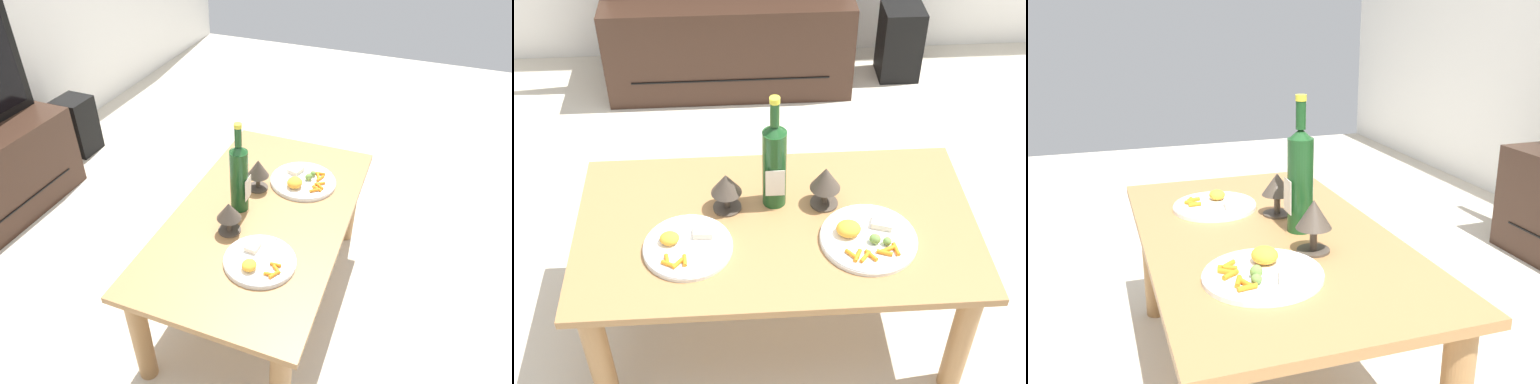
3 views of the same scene
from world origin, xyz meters
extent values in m
plane|color=beige|center=(0.00, 0.00, 0.00)|extent=(6.40, 6.40, 0.00)
cube|color=#9E7042|center=(0.00, 0.00, 0.46)|extent=(1.17, 0.65, 0.03)
cylinder|color=#9E7042|center=(-0.52, -0.26, 0.22)|extent=(0.07, 0.07, 0.44)
cylinder|color=#9E7042|center=(0.52, -0.26, 0.22)|extent=(0.07, 0.07, 0.44)
cylinder|color=#9E7042|center=(-0.52, 0.26, 0.22)|extent=(0.07, 0.07, 0.44)
cylinder|color=#9E7042|center=(0.52, 0.26, 0.22)|extent=(0.07, 0.07, 0.44)
cube|color=#382319|center=(-0.12, 1.54, 0.24)|extent=(1.16, 0.46, 0.47)
cube|color=black|center=(-0.12, 1.31, 0.14)|extent=(0.92, 0.01, 0.01)
cube|color=black|center=(0.72, 1.54, 0.18)|extent=(0.20, 0.20, 0.37)
cylinder|color=#19471E|center=(0.00, 0.10, 0.60)|extent=(0.07, 0.07, 0.26)
cone|color=#19471E|center=(0.00, 0.10, 0.74)|extent=(0.07, 0.07, 0.03)
cylinder|color=#19471E|center=(0.00, 0.10, 0.79)|extent=(0.03, 0.03, 0.07)
cylinder|color=yellow|center=(0.00, 0.10, 0.83)|extent=(0.03, 0.03, 0.02)
cube|color=silver|center=(0.00, 0.06, 0.57)|extent=(0.06, 0.00, 0.09)
cylinder|color=#473D33|center=(-0.14, 0.08, 0.47)|extent=(0.08, 0.08, 0.01)
cylinder|color=#473D33|center=(-0.14, 0.08, 0.50)|extent=(0.02, 0.02, 0.06)
cone|color=#473D33|center=(-0.14, 0.08, 0.56)|extent=(0.09, 0.09, 0.07)
cylinder|color=#473D33|center=(0.15, 0.08, 0.47)|extent=(0.08, 0.08, 0.01)
cylinder|color=#473D33|center=(0.15, 0.08, 0.50)|extent=(0.02, 0.02, 0.06)
cone|color=#473D33|center=(0.15, 0.08, 0.57)|extent=(0.09, 0.09, 0.07)
cylinder|color=white|center=(-0.25, -0.09, 0.47)|extent=(0.25, 0.25, 0.01)
torus|color=white|center=(-0.25, -0.09, 0.48)|extent=(0.25, 0.25, 0.01)
ellipsoid|color=orange|center=(-0.30, -0.07, 0.50)|extent=(0.06, 0.05, 0.03)
cube|color=beige|center=(-0.21, -0.04, 0.49)|extent=(0.06, 0.05, 0.02)
cylinder|color=orange|center=(-0.31, -0.14, 0.49)|extent=(0.02, 0.04, 0.01)
cylinder|color=orange|center=(-0.31, -0.16, 0.49)|extent=(0.04, 0.03, 0.01)
cylinder|color=orange|center=(-0.28, -0.16, 0.49)|extent=(0.03, 0.04, 0.01)
cylinder|color=orange|center=(-0.26, -0.15, 0.49)|extent=(0.01, 0.04, 0.01)
cylinder|color=white|center=(0.25, -0.09, 0.47)|extent=(0.28, 0.28, 0.01)
torus|color=white|center=(0.25, -0.09, 0.48)|extent=(0.27, 0.27, 0.01)
ellipsoid|color=orange|center=(0.20, -0.07, 0.50)|extent=(0.07, 0.06, 0.04)
cube|color=beige|center=(0.30, -0.04, 0.49)|extent=(0.07, 0.07, 0.02)
cylinder|color=orange|center=(0.20, -0.15, 0.49)|extent=(0.04, 0.04, 0.01)
cylinder|color=orange|center=(0.21, -0.16, 0.49)|extent=(0.03, 0.05, 0.01)
cylinder|color=orange|center=(0.23, -0.16, 0.49)|extent=(0.04, 0.04, 0.01)
cylinder|color=orange|center=(0.25, -0.16, 0.49)|extent=(0.03, 0.04, 0.01)
cylinder|color=orange|center=(0.30, -0.14, 0.49)|extent=(0.05, 0.03, 0.01)
cylinder|color=orange|center=(0.29, -0.15, 0.49)|extent=(0.05, 0.03, 0.01)
cylinder|color=orange|center=(0.32, -0.14, 0.49)|extent=(0.02, 0.05, 0.01)
sphere|color=olive|center=(0.27, -0.11, 0.49)|extent=(0.03, 0.03, 0.03)
sphere|color=olive|center=(0.27, -0.11, 0.49)|extent=(0.03, 0.03, 0.03)
sphere|color=olive|center=(0.30, -0.12, 0.49)|extent=(0.02, 0.02, 0.02)
camera|label=1|loc=(-1.32, -0.49, 1.61)|focal=32.65mm
camera|label=2|loc=(-0.11, -1.43, 1.85)|focal=47.89mm
camera|label=3|loc=(1.40, -0.43, 1.05)|focal=40.72mm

